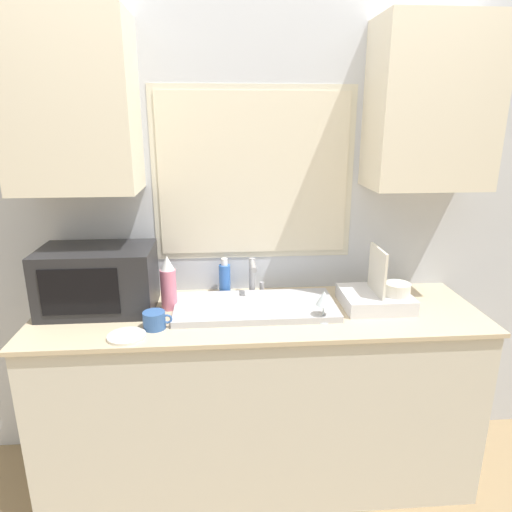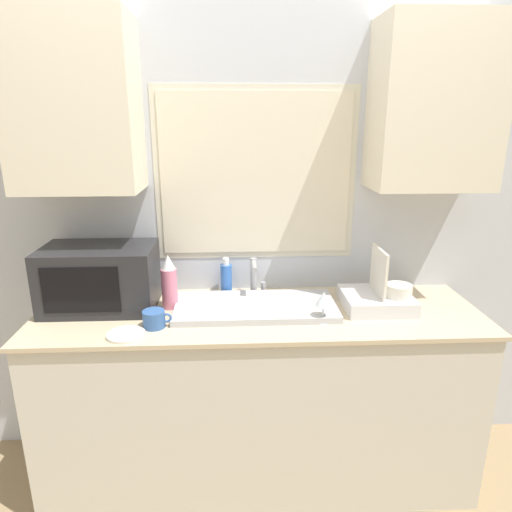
% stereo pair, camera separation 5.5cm
% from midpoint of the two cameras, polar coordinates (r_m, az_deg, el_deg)
% --- Properties ---
extents(countertop, '(2.07, 0.63, 0.91)m').
position_cam_midpoint_polar(countertop, '(2.37, 1.03, -16.99)').
color(countertop, beige).
rests_on(countertop, ground_plane).
extents(wall_back, '(6.00, 0.38, 2.60)m').
position_cam_midpoint_polar(wall_back, '(2.29, 0.67, 7.79)').
color(wall_back, silver).
rests_on(wall_back, ground_plane).
extents(sink_basin, '(0.75, 0.36, 0.03)m').
position_cam_midpoint_polar(sink_basin, '(2.16, 0.67, -6.36)').
color(sink_basin, '#B2B2B7').
rests_on(sink_basin, countertop).
extents(faucet, '(0.08, 0.16, 0.19)m').
position_cam_midpoint_polar(faucet, '(2.30, 0.52, -2.28)').
color(faucet, '#99999E').
rests_on(faucet, countertop).
extents(microwave, '(0.51, 0.33, 0.30)m').
position_cam_midpoint_polar(microwave, '(2.25, -18.27, -2.59)').
color(microwave, '#232326').
rests_on(microwave, countertop).
extents(dish_rack, '(0.32, 0.29, 0.29)m').
position_cam_midpoint_polar(dish_rack, '(2.25, 15.81, -5.00)').
color(dish_rack, silver).
rests_on(dish_rack, countertop).
extents(spray_bottle, '(0.07, 0.07, 0.26)m').
position_cam_midpoint_polar(spray_bottle, '(2.18, -10.09, -3.31)').
color(spray_bottle, '#D8728C').
rests_on(spray_bottle, countertop).
extents(soap_bottle, '(0.06, 0.06, 0.19)m').
position_cam_midpoint_polar(soap_bottle, '(2.34, -3.07, -2.75)').
color(soap_bottle, blue).
rests_on(soap_bottle, countertop).
extents(mug_near_sink, '(0.13, 0.10, 0.08)m').
position_cam_midpoint_polar(mug_near_sink, '(2.02, -11.84, -7.71)').
color(mug_near_sink, '#335999').
rests_on(mug_near_sink, countertop).
extents(wine_glass, '(0.07, 0.07, 0.14)m').
position_cam_midpoint_polar(wine_glass, '(2.02, 9.23, -5.46)').
color(wine_glass, silver).
rests_on(wine_glass, countertop).
extents(small_plate, '(0.16, 0.16, 0.01)m').
position_cam_midpoint_polar(small_plate, '(1.99, -15.17, -9.46)').
color(small_plate, silver).
rests_on(small_plate, countertop).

